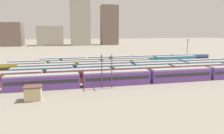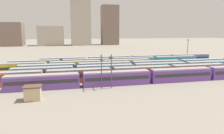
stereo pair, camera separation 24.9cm
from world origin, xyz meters
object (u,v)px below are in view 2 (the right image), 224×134
object	(u,v)px
train_track_5	(110,63)
catenary_pole_0	(102,70)
train_track_4	(76,66)
catenary_pole_2	(112,69)
signal_hut	(33,93)
train_track_3	(156,66)
train_track_6	(131,60)
train_track_0	(150,76)
train_track_2	(134,69)
train_track_1	(112,74)
catenary_pole_1	(188,49)

from	to	relation	value
train_track_5	catenary_pole_0	bearing A→B (deg)	-106.04
train_track_4	train_track_5	bearing A→B (deg)	20.67
train_track_5	catenary_pole_2	bearing A→B (deg)	-101.33
signal_hut	train_track_5	bearing A→B (deg)	54.99
train_track_5	signal_hut	xyz separation A→B (m)	(-23.74, -33.90, -0.35)
train_track_3	train_track_6	distance (m)	16.29
train_track_0	train_track_2	distance (m)	10.47
train_track_1	train_track_6	distance (m)	29.53
catenary_pole_0	train_track_4	bearing A→B (deg)	103.05
train_track_1	train_track_4	xyz separation A→B (m)	(-9.93, 15.60, -0.00)
catenary_pole_0	catenary_pole_2	xyz separation A→B (m)	(2.52, 0.04, -0.05)
train_track_0	train_track_3	world-z (taller)	same
catenary_pole_1	train_track_5	bearing A→B (deg)	-168.23
train_track_3	signal_hut	bearing A→B (deg)	-148.66
catenary_pole_2	train_track_2	bearing A→B (deg)	52.12
train_track_1	train_track_6	bearing A→B (deg)	61.69
train_track_2	catenary_pole_0	xyz separation A→B (m)	(-12.81, -13.26, 2.96)
train_track_3	signal_hut	distance (m)	45.19
catenary_pole_2	signal_hut	xyz separation A→B (m)	(-17.97, -5.08, -3.26)
signal_hut	train_track_1	bearing A→B (deg)	33.38
train_track_5	catenary_pole_1	world-z (taller)	catenary_pole_1
train_track_0	catenary_pole_0	distance (m)	14.57
train_track_6	train_track_1	bearing A→B (deg)	-118.31
train_track_4	catenary_pole_0	bearing A→B (deg)	-76.95
train_track_2	train_track_5	world-z (taller)	same
train_track_0	catenary_pole_2	distance (m)	12.15
train_track_0	train_track_6	xyz separation A→B (m)	(4.47, 31.20, 0.00)
train_track_3	train_track_2	bearing A→B (deg)	-153.29
train_track_3	catenary_pole_0	world-z (taller)	catenary_pole_0
train_track_4	signal_hut	size ratio (longest dim) A/B	15.50
train_track_5	train_track_6	xyz separation A→B (m)	(10.15, 5.20, 0.00)
catenary_pole_1	catenary_pole_0	bearing A→B (deg)	-141.98
train_track_4	train_track_6	world-z (taller)	same
train_track_3	catenary_pole_1	distance (m)	30.70
train_track_4	train_track_5	world-z (taller)	same
train_track_5	signal_hut	distance (m)	41.39
train_track_3	catenary_pole_1	world-z (taller)	catenary_pole_1
train_track_5	catenary_pole_0	size ratio (longest dim) A/B	8.60
train_track_1	catenary_pole_0	bearing A→B (deg)	-118.86
train_track_0	train_track_3	xyz separation A→B (m)	(9.17, 15.60, 0.00)
signal_hut	train_track_6	bearing A→B (deg)	49.08
train_track_5	catenary_pole_0	distance (m)	30.17
train_track_3	train_track_4	distance (m)	29.10
train_track_2	signal_hut	bearing A→B (deg)	-147.07
train_track_4	train_track_0	bearing A→B (deg)	-46.90
train_track_1	train_track_5	distance (m)	21.15
train_track_4	train_track_5	xyz separation A→B (m)	(13.78, 5.20, 0.00)
train_track_4	catenary_pole_1	size ratio (longest dim) A/B	5.25
train_track_3	train_track_6	size ratio (longest dim) A/B	1.25
train_track_6	signal_hut	xyz separation A→B (m)	(-33.89, -39.10, -0.35)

